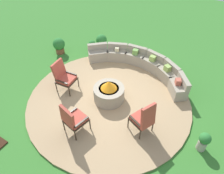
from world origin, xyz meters
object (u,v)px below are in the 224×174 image
at_px(potted_plant_0, 101,41).
at_px(potted_plant_3, 204,141).
at_px(fire_pit, 109,92).
at_px(potted_plant_2, 92,46).
at_px(lounge_chair_front_right, 73,119).
at_px(potted_plant_4, 59,45).
at_px(curved_stone_bench, 140,64).
at_px(lounge_chair_back_left, 144,118).
at_px(lounge_chair_front_left, 64,76).

relative_size(potted_plant_0, potted_plant_3, 1.05).
xyz_separation_m(fire_pit, potted_plant_2, (-2.25, 2.24, -0.07)).
xyz_separation_m(fire_pit, lounge_chair_front_right, (-0.16, -1.64, 0.25)).
bearing_deg(potted_plant_4, curved_stone_bench, 9.53).
relative_size(lounge_chair_back_left, potted_plant_0, 1.75).
bearing_deg(potted_plant_4, lounge_chair_front_right, -42.94).
bearing_deg(fire_pit, lounge_chair_front_left, -168.14).
bearing_deg(potted_plant_3, fire_pit, 174.79).
relative_size(fire_pit, lounge_chair_front_left, 0.93).
distance_m(fire_pit, potted_plant_4, 3.71).
xyz_separation_m(curved_stone_bench, lounge_chair_front_left, (-1.81, -2.36, 0.27)).
bearing_deg(potted_plant_3, lounge_chair_back_left, -167.97).
height_order(lounge_chair_front_left, potted_plant_0, lounge_chair_front_left).
bearing_deg(potted_plant_2, curved_stone_bench, -5.21).
height_order(lounge_chair_back_left, potted_plant_0, lounge_chair_back_left).
xyz_separation_m(lounge_chair_front_left, potted_plant_3, (4.75, 0.05, -0.27)).
height_order(curved_stone_bench, potted_plant_2, curved_stone_bench).
bearing_deg(potted_plant_2, lounge_chair_front_left, -76.04).
height_order(fire_pit, lounge_chair_front_right, lounge_chair_front_right).
relative_size(potted_plant_2, potted_plant_4, 0.77).
bearing_deg(fire_pit, potted_plant_4, 157.68).
bearing_deg(fire_pit, lounge_chair_back_left, -22.44).
relative_size(fire_pit, potted_plant_2, 1.87).
distance_m(potted_plant_0, potted_plant_3, 6.01).
bearing_deg(potted_plant_4, lounge_chair_back_left, -22.36).
height_order(fire_pit, potted_plant_2, fire_pit).
distance_m(fire_pit, curved_stone_bench, 2.03).
distance_m(lounge_chair_front_right, potted_plant_3, 3.57).
distance_m(fire_pit, potted_plant_3, 3.15).
relative_size(lounge_chair_front_right, potted_plant_0, 1.70).
relative_size(curved_stone_bench, potted_plant_0, 6.62).
distance_m(lounge_chair_front_left, potted_plant_2, 2.68).
bearing_deg(fire_pit, potted_plant_0, 127.32).
relative_size(fire_pit, potted_plant_0, 1.56).
height_order(potted_plant_2, potted_plant_3, potted_plant_3).
xyz_separation_m(potted_plant_3, potted_plant_4, (-6.57, 1.70, 0.04)).
height_order(potted_plant_0, potted_plant_3, potted_plant_0).
xyz_separation_m(curved_stone_bench, potted_plant_4, (-3.63, -0.61, 0.04)).
height_order(potted_plant_0, potted_plant_2, potted_plant_0).
bearing_deg(curved_stone_bench, lounge_chair_back_left, -63.33).
distance_m(lounge_chair_front_left, lounge_chair_back_left, 3.15).
relative_size(lounge_chair_front_right, potted_plant_4, 1.59).
bearing_deg(potted_plant_2, potted_plant_3, -25.13).
xyz_separation_m(lounge_chair_front_right, lounge_chair_back_left, (1.68, 1.01, 0.02)).
relative_size(curved_stone_bench, potted_plant_2, 7.95).
distance_m(potted_plant_0, potted_plant_4, 1.89).
distance_m(lounge_chair_front_right, potted_plant_0, 4.76).
bearing_deg(potted_plant_4, potted_plant_3, -14.47).
bearing_deg(curved_stone_bench, potted_plant_3, -38.08).
bearing_deg(potted_plant_3, potted_plant_2, 154.87).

